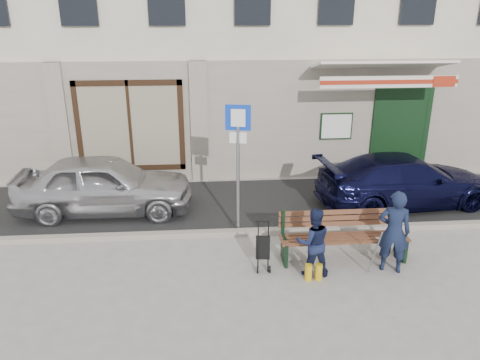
{
  "coord_description": "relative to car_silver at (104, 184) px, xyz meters",
  "views": [
    {
      "loc": [
        -1.24,
        -7.26,
        4.55
      ],
      "look_at": [
        -0.56,
        1.6,
        1.2
      ],
      "focal_mm": 35.0,
      "sensor_mm": 36.0,
      "label": 1
    }
  ],
  "objects": [
    {
      "name": "ground",
      "position": [
        3.59,
        -2.93,
        -0.68
      ],
      "size": [
        80.0,
        80.0,
        0.0
      ],
      "primitive_type": "plane",
      "color": "#9E9991",
      "rests_on": "ground"
    },
    {
      "name": "asphalt_lane",
      "position": [
        3.59,
        0.17,
        -0.67
      ],
      "size": [
        60.0,
        3.2,
        0.01
      ],
      "primitive_type": "cube",
      "color": "#282828",
      "rests_on": "ground"
    },
    {
      "name": "curb",
      "position": [
        3.59,
        -1.43,
        -0.62
      ],
      "size": [
        60.0,
        0.18,
        0.12
      ],
      "primitive_type": "cube",
      "color": "#9E9384",
      "rests_on": "ground"
    },
    {
      "name": "car_silver",
      "position": [
        0.0,
        0.0,
        0.0
      ],
      "size": [
        4.0,
        1.63,
        1.36
      ],
      "primitive_type": "imported",
      "rotation": [
        0.0,
        0.0,
        1.56
      ],
      "color": "silver",
      "rests_on": "ground"
    },
    {
      "name": "car_navy",
      "position": [
        7.06,
        -0.1,
        -0.07
      ],
      "size": [
        4.41,
        2.22,
        1.23
      ],
      "primitive_type": "imported",
      "rotation": [
        0.0,
        0.0,
        1.69
      ],
      "color": "black",
      "rests_on": "ground"
    },
    {
      "name": "parking_sign",
      "position": [
        2.99,
        -1.27,
        1.16
      ],
      "size": [
        0.5,
        0.14,
        2.73
      ],
      "rotation": [
        0.0,
        0.0,
        -0.22
      ],
      "color": "gray",
      "rests_on": "ground"
    },
    {
      "name": "bench",
      "position": [
        4.83,
        -2.55,
        -0.22
      ],
      "size": [
        2.4,
        1.17,
        0.98
      ],
      "color": "brown",
      "rests_on": "ground"
    },
    {
      "name": "man",
      "position": [
        5.63,
        -3.0,
        0.09
      ],
      "size": [
        0.66,
        0.54,
        1.55
      ],
      "primitive_type": "imported",
      "rotation": [
        0.0,
        0.0,
        2.8
      ],
      "color": "#131C36",
      "rests_on": "ground"
    },
    {
      "name": "woman",
      "position": [
        4.18,
        -3.02,
        -0.04
      ],
      "size": [
        0.63,
        0.49,
        1.28
      ],
      "primitive_type": "imported",
      "rotation": [
        0.0,
        0.0,
        3.16
      ],
      "color": "#151C3B",
      "rests_on": "ground"
    },
    {
      "name": "stroller",
      "position": [
        3.33,
        -2.75,
        -0.28
      ],
      "size": [
        0.28,
        0.38,
        0.89
      ],
      "rotation": [
        0.0,
        0.0,
        -0.11
      ],
      "color": "black",
      "rests_on": "ground"
    }
  ]
}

